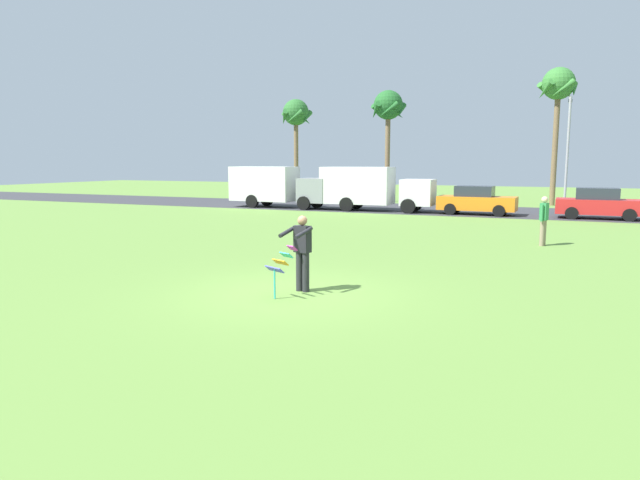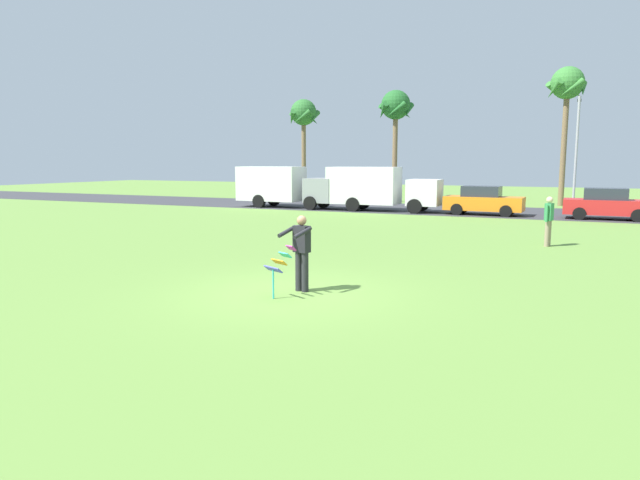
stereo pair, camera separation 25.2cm
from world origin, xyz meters
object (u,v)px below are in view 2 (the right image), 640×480
palm_tree_left_near (304,116)px  palm_tree_centre_far (567,89)px  parked_truck_white_box (377,187)px  person_walker_near (549,220)px  parked_truck_grey_van (282,186)px  person_kite_flyer (301,250)px  palm_tree_right_near (396,109)px  kite_held (279,264)px  parked_car_orange (483,201)px  parked_car_red (608,204)px  streetlight_pole (577,145)px

palm_tree_left_near → palm_tree_centre_far: (19.58, -0.85, 1.04)m
parked_truck_white_box → person_walker_near: 14.92m
parked_truck_grey_van → parked_truck_white_box: bearing=0.0°
person_kite_flyer → parked_truck_grey_van: parked_truck_grey_van is taller
palm_tree_right_near → kite_held: bearing=-77.9°
palm_tree_left_near → palm_tree_right_near: 8.50m
parked_truck_grey_van → parked_car_orange: (12.61, 0.00, -0.64)m
parked_car_red → palm_tree_left_near: (-21.95, 9.79, 5.81)m
parked_car_red → person_walker_near: (-2.35, -11.08, 0.16)m
kite_held → streetlight_pole: (5.72, 29.01, 3.25)m
parked_truck_grey_van → parked_car_orange: 12.62m
parked_truck_grey_van → person_walker_near: (16.40, -11.08, -0.48)m
streetlight_pole → parked_truck_grey_van: bearing=-156.4°
person_kite_flyer → streetlight_pole: (5.55, 28.29, 3.05)m
parked_truck_grey_van → parked_car_red: bearing=0.0°
parked_truck_grey_van → palm_tree_left_near: bearing=108.1°
parked_car_orange → palm_tree_right_near: (-7.51, 7.93, 5.90)m
person_kite_flyer → parked_truck_grey_van: 23.82m
parked_truck_grey_van → parked_car_red: 18.76m
parked_car_orange → palm_tree_left_near: (-15.81, 9.79, 5.81)m
parked_car_orange → parked_truck_white_box: bearing=-180.0°
person_kite_flyer → kite_held: (-0.17, -0.72, -0.20)m
kite_held → parked_car_orange: parked_car_orange is taller
palm_tree_right_near → streetlight_pole: palm_tree_right_near is taller
person_kite_flyer → palm_tree_right_near: (-6.51, 28.73, 5.72)m
parked_car_orange → palm_tree_left_near: size_ratio=0.54×
palm_tree_centre_far → streetlight_pole: bearing=-62.0°
kite_held → person_walker_near: bearing=64.6°
palm_tree_left_near → streetlight_pole: 20.65m
palm_tree_left_near → person_walker_near: size_ratio=4.60×
palm_tree_centre_far → streetlight_pole: (0.77, -1.45, -3.62)m
parked_car_red → person_walker_near: person_walker_near is taller
person_kite_flyer → parked_car_red: size_ratio=0.41×
parked_truck_grey_van → palm_tree_left_near: palm_tree_left_near is taller
parked_truck_grey_van → palm_tree_left_near: (-3.20, 9.79, 5.17)m
streetlight_pole → palm_tree_left_near: bearing=173.5°
palm_tree_left_near → person_walker_near: 29.18m
parked_car_orange → palm_tree_centre_far: bearing=67.1°
palm_tree_centre_far → streetlight_pole: 3.98m
palm_tree_centre_far → parked_car_red: bearing=-75.1°
parked_car_orange → palm_tree_centre_far: 11.88m
kite_held → palm_tree_left_near: bearing=115.1°
parked_car_red → person_walker_near: size_ratio=2.45×
parked_car_orange → parked_car_red: bearing=-0.0°
streetlight_pole → person_walker_near: streetlight_pole is taller
parked_car_red → palm_tree_centre_far: palm_tree_centre_far is taller
parked_truck_grey_van → parked_truck_white_box: (6.42, 0.00, 0.00)m
kite_held → palm_tree_right_near: 30.70m
parked_truck_white_box → palm_tree_left_near: palm_tree_left_near is taller
parked_car_red → palm_tree_centre_far: bearing=104.9°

